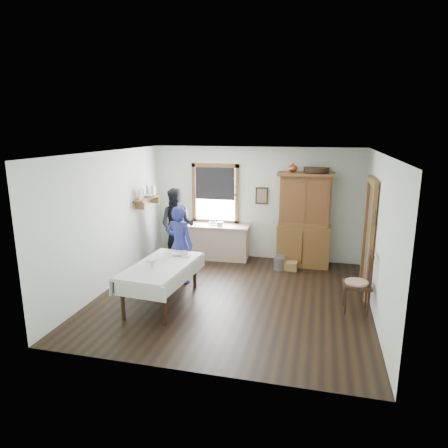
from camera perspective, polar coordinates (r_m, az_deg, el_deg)
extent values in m
cube|color=black|center=(7.72, 1.29, -10.25)|extent=(5.00, 5.00, 0.01)
cube|color=beige|center=(7.08, 1.41, 10.10)|extent=(5.00, 5.00, 0.01)
cube|color=silver|center=(9.69, 4.54, 2.95)|extent=(5.00, 0.01, 2.70)
cube|color=silver|center=(4.98, -4.92, -7.29)|extent=(5.00, 0.01, 2.70)
cube|color=silver|center=(8.18, -16.02, 0.51)|extent=(0.01, 5.00, 2.70)
cube|color=silver|center=(7.19, 21.20, -1.63)|extent=(0.01, 5.00, 2.70)
cube|color=white|center=(9.84, -1.22, 4.35)|extent=(1.00, 0.02, 1.30)
cube|color=brown|center=(9.73, -1.28, 8.37)|extent=(1.18, 0.06, 0.09)
cube|color=brown|center=(9.95, -1.24, 0.37)|extent=(1.18, 0.06, 0.09)
cube|color=brown|center=(9.97, -4.29, 4.43)|extent=(0.09, 0.06, 1.48)
cube|color=brown|center=(9.69, 1.87, 4.20)|extent=(0.09, 0.06, 1.48)
cube|color=black|center=(9.76, -1.29, 5.79)|extent=(0.98, 0.03, 0.79)
cube|color=#433B30|center=(8.08, 20.09, -2.15)|extent=(0.03, 0.90, 2.10)
cube|color=brown|center=(7.59, 20.25, -3.14)|extent=(0.08, 0.12, 2.10)
cube|color=brown|center=(8.57, 19.54, -1.24)|extent=(0.08, 0.12, 2.10)
cube|color=brown|center=(7.87, 20.52, 5.68)|extent=(0.08, 1.14, 0.12)
cube|color=brown|center=(9.39, -10.91, 3.66)|extent=(0.24, 1.00, 0.04)
cube|color=brown|center=(9.05, -11.93, 2.60)|extent=(0.22, 0.03, 0.18)
cube|color=brown|center=(9.76, -9.92, 3.48)|extent=(0.22, 0.03, 0.18)
cube|color=tan|center=(9.10, -11.73, 4.14)|extent=(0.03, 0.22, 0.24)
cylinder|color=silver|center=(9.68, -10.09, 4.77)|extent=(0.12, 0.12, 0.22)
cube|color=#311C11|center=(9.59, 5.41, 4.04)|extent=(0.30, 0.04, 0.40)
torus|color=black|center=(7.40, 20.78, 1.75)|extent=(0.01, 0.27, 0.27)
cube|color=tan|center=(9.74, -0.74, -2.57)|extent=(1.49, 0.63, 0.84)
cube|color=brown|center=(9.28, 11.37, 0.57)|extent=(1.29, 0.64, 2.16)
cube|color=silver|center=(7.42, -8.87, -8.39)|extent=(1.11, 1.90, 0.73)
cube|color=#311C11|center=(7.31, 18.51, -7.82)|extent=(0.51, 0.51, 1.09)
cube|color=gray|center=(9.14, 7.93, -5.63)|extent=(0.34, 0.34, 0.28)
cube|color=olive|center=(9.17, 9.36, -5.89)|extent=(0.35, 0.26, 0.20)
imported|color=navy|center=(8.22, -6.34, -3.32)|extent=(0.61, 0.47, 1.50)
imported|color=black|center=(9.54, -6.68, -0.56)|extent=(0.82, 0.66, 1.63)
imported|color=silver|center=(7.69, -5.65, -4.23)|extent=(0.14, 0.14, 0.10)
imported|color=silver|center=(7.16, -10.22, -5.78)|extent=(0.11, 0.11, 0.09)
imported|color=silver|center=(7.75, -6.69, -4.29)|extent=(0.24, 0.24, 0.05)
imported|color=#77684F|center=(9.70, -1.87, -0.02)|extent=(0.15, 0.20, 0.02)
imported|color=silver|center=(9.76, -1.58, 0.20)|extent=(0.26, 0.26, 0.06)
imported|color=silver|center=(9.43, -10.80, 3.99)|extent=(0.22, 0.22, 0.05)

